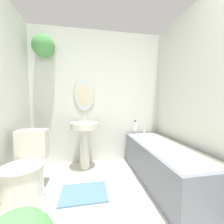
# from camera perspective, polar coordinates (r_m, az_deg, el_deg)

# --- Properties ---
(wall_back) EXTENTS (2.48, 0.35, 2.40)m
(wall_back) POSITION_cam_1_polar(r_m,az_deg,el_deg) (2.57, -7.85, 8.17)
(wall_back) COLOR silver
(wall_back) RESTS_ON ground_plane
(wall_right) EXTENTS (0.06, 2.44, 2.40)m
(wall_right) POSITION_cam_1_polar(r_m,az_deg,el_deg) (1.98, 35.77, 6.14)
(wall_right) COLOR silver
(wall_right) RESTS_ON ground_plane
(toilet) EXTENTS (0.43, 0.63, 0.75)m
(toilet) POSITION_cam_1_polar(r_m,az_deg,el_deg) (1.95, -32.14, -20.51)
(toilet) COLOR beige
(toilet) RESTS_ON ground_plane
(pedestal_sink) EXTENTS (0.45, 0.45, 0.87)m
(pedestal_sink) POSITION_cam_1_polar(r_m,az_deg,el_deg) (2.34, -11.31, -9.42)
(pedestal_sink) COLOR beige
(pedestal_sink) RESTS_ON ground_plane
(bathtub) EXTENTS (0.65, 1.58, 0.59)m
(bathtub) POSITION_cam_1_polar(r_m,az_deg,el_deg) (2.16, 20.83, -18.93)
(bathtub) COLOR slate
(bathtub) RESTS_ON ground_plane
(shampoo_bottle) EXTENTS (0.06, 0.06, 0.18)m
(shampoo_bottle) POSITION_cam_1_polar(r_m,az_deg,el_deg) (2.57, 9.54, -5.69)
(shampoo_bottle) COLOR white
(shampoo_bottle) RESTS_ON bathtub
(bath_mat) EXTENTS (0.55, 0.40, 0.02)m
(bath_mat) POSITION_cam_1_polar(r_m,az_deg,el_deg) (1.95, -11.53, -30.10)
(bath_mat) COLOR #4C7093
(bath_mat) RESTS_ON ground_plane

